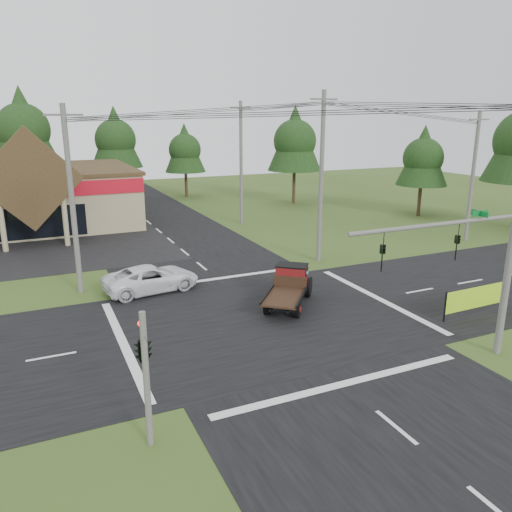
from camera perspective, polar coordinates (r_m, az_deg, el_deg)
ground at (r=25.27m, az=1.01°, el=-7.20°), size 120.00×120.00×0.00m
road_ns at (r=25.27m, az=1.01°, el=-7.18°), size 12.00×120.00×0.02m
road_ew at (r=25.27m, az=1.01°, el=-7.17°), size 120.00×12.00×0.02m
traffic_signal_mast at (r=21.52m, az=24.26°, el=-0.26°), size 8.12×0.24×7.00m
traffic_signal_corner at (r=15.28m, az=-12.85°, el=-9.06°), size 0.53×2.48×4.40m
utility_pole_nw at (r=29.42m, az=-20.30°, el=6.03°), size 2.00×0.30×10.50m
utility_pole_ne at (r=34.39m, az=7.47°, el=8.97°), size 2.00×0.30×11.50m
utility_pole_far at (r=43.47m, az=23.51°, el=8.33°), size 2.00×0.30×10.20m
utility_pole_n at (r=46.82m, az=-1.72°, el=10.65°), size 2.00×0.30×11.20m
tree_row_c at (r=62.03m, az=-25.11°, el=13.21°), size 7.28×7.28×13.13m
tree_row_d at (r=63.86m, az=-15.79°, el=12.89°), size 6.16×6.16×11.11m
tree_row_e at (r=63.74m, az=-8.14°, el=12.09°), size 5.04×5.04×9.09m
tree_side_ne at (r=58.27m, az=4.46°, el=13.20°), size 6.16×6.16×11.11m
tree_side_e_near at (r=53.25m, az=18.58°, el=10.78°), size 5.04×5.04×9.09m
antique_flatbed_truck at (r=26.63m, az=3.70°, el=-3.63°), size 4.60×5.02×2.07m
roadside_banner at (r=27.90m, az=23.97°, el=-4.64°), size 4.58×0.26×1.56m
white_pickup at (r=29.57m, az=-11.86°, el=-2.52°), size 5.77×3.25×1.52m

